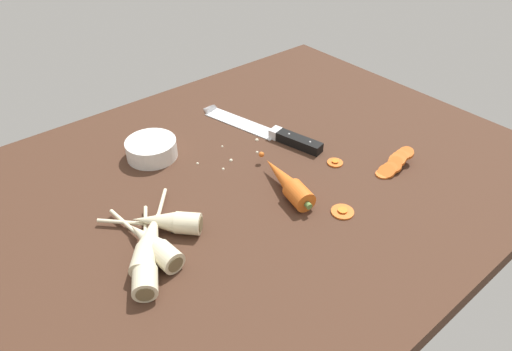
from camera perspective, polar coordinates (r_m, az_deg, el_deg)
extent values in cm
cube|color=#42281C|center=(96.36, -0.76, -1.11)|extent=(120.00, 90.00, 4.00)
cube|color=silver|center=(112.75, -1.79, 6.54)|extent=(8.96, 20.47, 0.50)
cone|color=silver|center=(119.15, -6.07, 8.14)|extent=(4.55, 3.84, 3.96)
cube|color=silver|center=(107.25, 2.43, 5.30)|extent=(3.33, 2.63, 2.20)
cube|color=black|center=(104.34, 5.38, 4.15)|extent=(5.30, 11.35, 2.20)
sphere|color=silver|center=(104.97, 4.12, 5.16)|extent=(0.50, 0.50, 0.50)
sphere|color=silver|center=(102.59, 6.74, 4.15)|extent=(0.50, 0.50, 0.50)
cylinder|color=#D6601E|center=(87.51, 5.36, -2.47)|extent=(5.29, 6.21, 4.20)
cone|color=#D6601E|center=(91.80, 3.25, -0.17)|extent=(6.75, 13.57, 3.99)
sphere|color=#D6601E|center=(98.03, 0.68, 2.63)|extent=(1.20, 1.20, 1.20)
cylinder|color=#5B7F3D|center=(85.43, 6.52, -3.72)|extent=(1.39, 1.24, 1.20)
cylinder|color=beige|center=(77.45, -13.71, -10.24)|extent=(6.38, 6.50, 4.00)
cone|color=beige|center=(82.27, -12.70, -6.60)|extent=(8.82, 9.40, 3.80)
cylinder|color=beige|center=(88.10, -11.73, -3.75)|extent=(6.95, 7.95, 0.70)
cylinder|color=brown|center=(75.81, -14.11, -11.66)|extent=(2.32, 2.05, 2.80)
cylinder|color=beige|center=(77.25, -11.01, -9.89)|extent=(4.41, 4.97, 4.00)
cone|color=beige|center=(81.28, -13.69, -7.44)|extent=(4.55, 8.52, 3.80)
cylinder|color=beige|center=(86.30, -16.04, -5.62)|extent=(1.52, 8.90, 0.70)
cylinder|color=brown|center=(75.88, -9.96, -10.82)|extent=(2.82, 0.56, 2.80)
cylinder|color=beige|center=(74.48, -13.62, -12.70)|extent=(5.90, 6.26, 4.00)
cone|color=beige|center=(79.13, -13.60, -8.94)|extent=(7.59, 9.51, 3.80)
cylinder|color=beige|center=(84.81, -13.49, -5.99)|extent=(5.23, 8.63, 0.70)
cylinder|color=brown|center=(72.89, -13.63, -14.17)|extent=(2.59, 1.63, 2.80)
cylinder|color=beige|center=(82.36, -8.44, -5.89)|extent=(5.97, 5.97, 4.00)
cone|color=beige|center=(83.93, -12.55, -5.52)|extent=(8.23, 8.31, 3.80)
cylinder|color=beige|center=(86.56, -16.49, -5.56)|extent=(6.46, 6.61, 0.70)
cylinder|color=brown|center=(81.90, -6.92, -6.02)|extent=(2.22, 2.17, 2.80)
cylinder|color=#D6601E|center=(99.00, 15.49, 0.22)|extent=(3.09, 3.09, 0.70)
cylinder|color=#D6601E|center=(99.39, 15.91, 0.47)|extent=(3.50, 3.49, 2.07)
cylinder|color=#D6601E|center=(99.98, 16.30, 0.81)|extent=(3.23, 3.18, 1.80)
cylinder|color=#D6601E|center=(100.49, 16.74, 1.10)|extent=(3.31, 3.29, 2.04)
cylinder|color=#D6601E|center=(101.24, 16.91, 1.53)|extent=(3.14, 3.10, 1.90)
cylinder|color=#D6601E|center=(101.69, 17.13, 1.82)|extent=(3.53, 3.47, 1.76)
cylinder|color=#D6601E|center=(102.22, 17.39, 2.13)|extent=(3.27, 3.22, 1.82)
cylinder|color=#D6601E|center=(102.87, 17.78, 2.46)|extent=(3.19, 3.11, 1.63)
cylinder|color=#D6601E|center=(103.26, 18.16, 2.68)|extent=(3.27, 3.22, 1.84)
cylinder|color=#D6601E|center=(87.87, 10.70, -4.37)|extent=(4.33, 4.33, 0.70)
cylinder|color=orange|center=(87.69, 10.72, -4.24)|extent=(1.82, 1.82, 0.16)
cylinder|color=#D6601E|center=(100.22, 9.80, 1.66)|extent=(3.40, 3.40, 0.70)
cylinder|color=orange|center=(100.07, 9.81, 1.79)|extent=(1.43, 1.43, 0.16)
cylinder|color=white|center=(102.56, -12.85, 3.25)|extent=(11.00, 11.00, 4.00)
cylinder|color=#BCBCB8|center=(102.30, -12.88, 3.47)|extent=(8.80, 8.80, 2.80)
sphere|color=beige|center=(97.32, -4.10, 0.93)|extent=(0.62, 0.62, 0.62)
sphere|color=beige|center=(104.46, -4.22, 3.72)|extent=(0.54, 0.54, 0.54)
sphere|color=beige|center=(99.72, -3.14, 2.04)|extent=(0.78, 0.78, 0.78)
sphere|color=beige|center=(102.22, 0.13, 3.03)|extent=(0.63, 0.63, 0.63)
sphere|color=beige|center=(108.17, 1.57, 5.09)|extent=(0.51, 0.51, 0.51)
sphere|color=beige|center=(99.51, -7.29, 1.61)|extent=(0.58, 0.58, 0.58)
sphere|color=beige|center=(106.35, 0.10, 4.60)|extent=(0.85, 0.85, 0.85)
sphere|color=beige|center=(109.36, 0.34, 5.47)|extent=(0.42, 0.42, 0.42)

